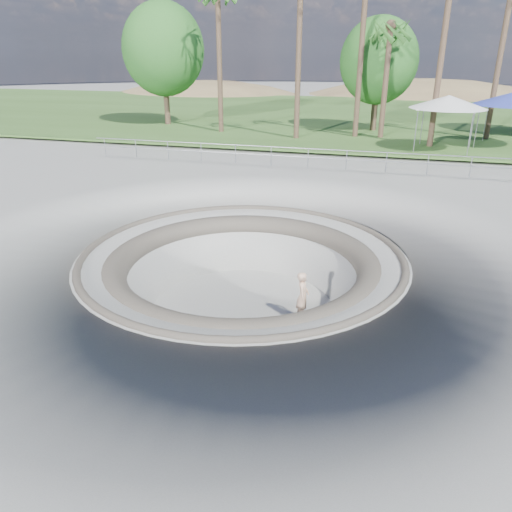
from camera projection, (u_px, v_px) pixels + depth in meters
name	position (u px, v px, depth m)	size (l,w,h in m)	color
ground	(242.00, 255.00, 15.78)	(180.00, 180.00, 0.00)	#9F9E9A
skate_bowl	(243.00, 306.00, 16.49)	(14.00, 14.00, 4.10)	#9F9E9A
grass_strip	(349.00, 116.00, 45.92)	(180.00, 36.00, 0.12)	#345421
distant_hills	(390.00, 150.00, 68.40)	(103.20, 45.00, 28.60)	brown
safety_railing	(308.00, 158.00, 26.18)	(25.00, 0.06, 1.03)	gray
skateboard	(302.00, 319.00, 15.65)	(0.93, 0.47, 0.09)	olive
skater	(303.00, 296.00, 15.33)	(0.58, 0.38, 1.60)	#E1B291
canopy_white	(449.00, 102.00, 29.30)	(6.23, 6.23, 3.18)	gray
palm_d	(390.00, 32.00, 32.03)	(2.60, 2.60, 7.97)	brown
bushy_tree_left	(163.00, 49.00, 38.34)	(6.38, 5.80, 9.21)	brown
bushy_tree_mid	(379.00, 61.00, 35.65)	(5.55, 5.04, 8.00)	brown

